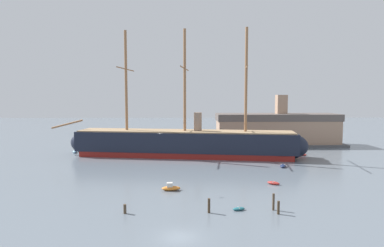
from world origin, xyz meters
TOP-DOWN VIEW (x-y plane):
  - ground_plane at (0.00, 0.00)m, footprint 400.00×400.00m
  - tall_ship at (0.48, 49.21)m, footprint 68.54×18.11m
  - dinghy_foreground_right at (8.12, 8.53)m, footprint 1.93×1.19m
  - motorboat_near_centre at (-1.81, 18.28)m, footprint 3.27×1.57m
  - dinghy_mid_right at (16.54, 21.64)m, footprint 2.44×2.08m
  - dinghy_alongside_stern at (22.48, 35.65)m, footprint 2.11×3.02m
  - dinghy_far_left at (-30.43, 55.37)m, footprint 2.14×2.99m
  - dinghy_far_right at (31.69, 49.56)m, footprint 2.82×2.01m
  - motorboat_distant_centre at (2.18, 63.90)m, footprint 5.14×3.42m
  - mooring_piling_nearest at (3.87, 7.61)m, footprint 0.36×0.36m
  - mooring_piling_left_pair at (13.21, 6.93)m, footprint 0.35×0.35m
  - mooring_piling_right_pair at (-7.56, 7.59)m, footprint 0.40×0.40m
  - mooring_piling_midwater at (12.95, 8.49)m, footprint 0.33×0.33m
  - dockside_warehouse_right at (30.13, 68.27)m, footprint 41.93×12.76m
  - seagull_in_flight at (-3.68, 18.73)m, footprint 0.91×0.65m

SIDE VIEW (x-z plane):
  - ground_plane at x=0.00m, z-range 0.00..0.00m
  - dinghy_foreground_right at x=8.12m, z-range 0.00..0.43m
  - dinghy_mid_right at x=16.54m, z-range 0.00..0.54m
  - dinghy_far_right at x=31.69m, z-range 0.00..0.61m
  - dinghy_far_left at x=-30.43m, z-range 0.00..0.65m
  - dinghy_alongside_stern at x=22.48m, z-range 0.00..0.66m
  - motorboat_near_centre at x=-1.81m, z-range -0.20..1.13m
  - mooring_piling_right_pair at x=-7.56m, z-range 0.00..1.29m
  - motorboat_distant_centre at x=2.18m, z-range -0.30..1.70m
  - mooring_piling_left_pair at x=13.21m, z-range 0.00..1.81m
  - mooring_piling_nearest at x=3.87m, z-range 0.00..2.01m
  - mooring_piling_midwater at x=12.95m, z-range 0.00..2.37m
  - tall_ship at x=0.48m, z-range -12.93..20.13m
  - dockside_warehouse_right at x=30.13m, z-range -2.99..13.26m
  - seagull_in_flight at x=-3.68m, z-range 9.57..9.69m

